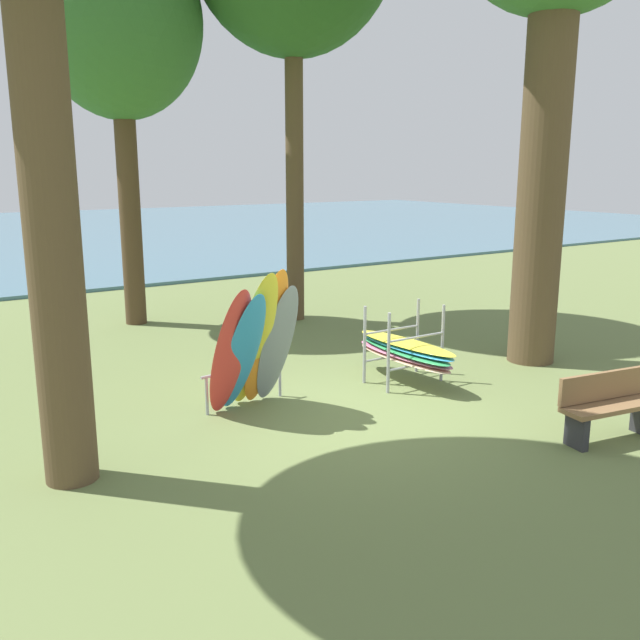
# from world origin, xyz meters

# --- Properties ---
(ground_plane) EXTENTS (80.00, 80.00, 0.00)m
(ground_plane) POSITION_xyz_m (0.00, 0.00, 0.00)
(ground_plane) COLOR olive
(tree_far_left_back) EXTENTS (3.38, 3.38, 8.20)m
(tree_far_left_back) POSITION_xyz_m (-0.64, 7.27, 6.17)
(tree_far_left_back) COLOR #4C3823
(tree_far_left_back) RESTS_ON ground
(leaning_board_pile) EXTENTS (1.42, 1.04, 2.06)m
(leaning_board_pile) POSITION_xyz_m (-1.10, 0.83, 0.95)
(leaning_board_pile) COLOR red
(leaning_board_pile) RESTS_ON ground
(board_storage_rack) EXTENTS (1.15, 2.12, 1.25)m
(board_storage_rack) POSITION_xyz_m (1.56, 0.75, 0.52)
(board_storage_rack) COLOR #9EA0A5
(board_storage_rack) RESTS_ON ground
(park_bench) EXTENTS (1.45, 0.63, 0.85)m
(park_bench) POSITION_xyz_m (2.15, -2.49, 0.45)
(park_bench) COLOR #2D2D33
(park_bench) RESTS_ON ground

